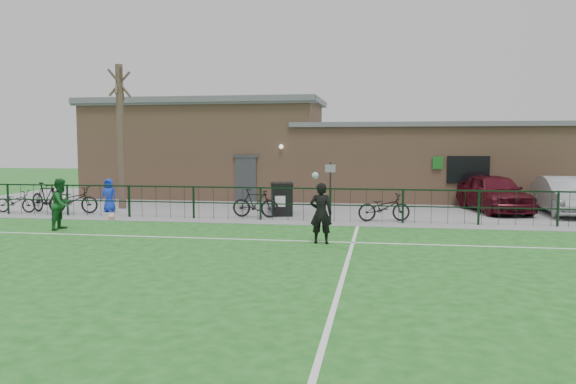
% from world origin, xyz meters
% --- Properties ---
extents(ground, '(90.00, 90.00, 0.00)m').
position_xyz_m(ground, '(0.00, 0.00, 0.00)').
color(ground, '#1A5B1D').
rests_on(ground, ground).
extents(paving_strip, '(34.00, 13.00, 0.02)m').
position_xyz_m(paving_strip, '(0.00, 13.50, 0.01)').
color(paving_strip, gray).
rests_on(paving_strip, ground).
extents(pitch_line_touch, '(28.00, 0.10, 0.01)m').
position_xyz_m(pitch_line_touch, '(0.00, 7.80, 0.00)').
color(pitch_line_touch, white).
rests_on(pitch_line_touch, ground).
extents(pitch_line_mid, '(28.00, 0.10, 0.01)m').
position_xyz_m(pitch_line_mid, '(0.00, 4.00, 0.00)').
color(pitch_line_mid, white).
rests_on(pitch_line_mid, ground).
extents(pitch_line_perp, '(0.10, 16.00, 0.01)m').
position_xyz_m(pitch_line_perp, '(2.00, 0.00, 0.00)').
color(pitch_line_perp, white).
rests_on(pitch_line_perp, ground).
extents(perimeter_fence, '(28.00, 0.10, 1.20)m').
position_xyz_m(perimeter_fence, '(0.00, 8.00, 0.60)').
color(perimeter_fence, black).
rests_on(perimeter_fence, ground).
extents(bare_tree, '(0.30, 0.30, 6.00)m').
position_xyz_m(bare_tree, '(-8.00, 10.50, 3.00)').
color(bare_tree, '#4E3B2F').
rests_on(bare_tree, ground).
extents(wheelie_bin_left, '(0.88, 0.95, 1.08)m').
position_xyz_m(wheelie_bin_left, '(-1.16, 10.16, 0.56)').
color(wheelie_bin_left, black).
rests_on(wheelie_bin_left, paving_strip).
extents(wheelie_bin_right, '(0.93, 1.01, 1.16)m').
position_xyz_m(wheelie_bin_right, '(-0.95, 9.34, 0.60)').
color(wheelie_bin_right, black).
rests_on(wheelie_bin_right, paving_strip).
extents(sign_post, '(0.07, 0.07, 2.00)m').
position_xyz_m(sign_post, '(0.79, 10.28, 1.02)').
color(sign_post, black).
rests_on(sign_post, paving_strip).
extents(car_maroon, '(2.74, 4.77, 1.53)m').
position_xyz_m(car_maroon, '(7.21, 11.88, 0.78)').
color(car_maroon, '#4E0E19').
rests_on(car_maroon, paving_strip).
extents(car_silver, '(1.61, 4.43, 1.45)m').
position_xyz_m(car_silver, '(9.76, 11.43, 0.75)').
color(car_silver, '#999BA0').
rests_on(car_silver, paving_strip).
extents(bicycle_a, '(1.69, 0.68, 0.87)m').
position_xyz_m(bicycle_a, '(-11.53, 8.49, 0.46)').
color(bicycle_a, black).
rests_on(bicycle_a, paving_strip).
extents(bicycle_b, '(2.05, 1.35, 1.20)m').
position_xyz_m(bicycle_b, '(-10.23, 8.56, 0.62)').
color(bicycle_b, black).
rests_on(bicycle_b, paving_strip).
extents(bicycle_c, '(2.04, 0.87, 1.04)m').
position_xyz_m(bicycle_c, '(-9.15, 8.66, 0.54)').
color(bicycle_c, black).
rests_on(bicycle_c, paving_strip).
extents(bicycle_d, '(1.78, 0.58, 1.06)m').
position_xyz_m(bicycle_d, '(-1.83, 8.64, 0.55)').
color(bicycle_d, black).
rests_on(bicycle_d, paving_strip).
extents(bicycle_e, '(1.96, 1.10, 0.97)m').
position_xyz_m(bicycle_e, '(2.87, 8.39, 0.51)').
color(bicycle_e, black).
rests_on(bicycle_e, paving_strip).
extents(spectator_child, '(0.67, 0.46, 1.33)m').
position_xyz_m(spectator_child, '(-7.97, 9.29, 0.68)').
color(spectator_child, blue).
rests_on(spectator_child, paving_strip).
extents(goalkeeper_kick, '(0.96, 3.52, 1.81)m').
position_xyz_m(goalkeeper_kick, '(1.12, 3.80, 0.87)').
color(goalkeeper_kick, black).
rests_on(goalkeeper_kick, ground).
extents(outfield_player, '(0.63, 0.80, 1.64)m').
position_xyz_m(outfield_player, '(-7.35, 4.90, 0.82)').
color(outfield_player, '#195924').
rests_on(outfield_player, ground).
extents(ball_ground, '(0.24, 0.24, 0.24)m').
position_xyz_m(ball_ground, '(-6.85, 7.27, 0.12)').
color(ball_ground, white).
rests_on(ball_ground, ground).
extents(clubhouse, '(24.25, 5.40, 4.96)m').
position_xyz_m(clubhouse, '(-0.88, 16.50, 2.22)').
color(clubhouse, '#A67C5D').
rests_on(clubhouse, ground).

